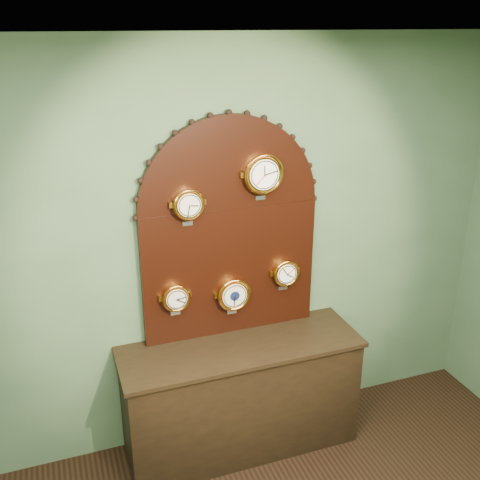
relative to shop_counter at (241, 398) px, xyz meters
name	(u,v)px	position (x,y,z in m)	size (l,w,h in m)	color
wall_back	(228,252)	(0.00, 0.27, 1.00)	(4.00, 4.00, 0.00)	#466343
shop_counter	(241,398)	(0.00, 0.00, 0.00)	(1.60, 0.50, 0.80)	black
display_board	(230,223)	(0.00, 0.22, 1.23)	(1.26, 0.06, 1.53)	black
roman_clock	(188,204)	(-0.29, 0.15, 1.41)	(0.20, 0.08, 0.25)	orange
arabic_clock	(263,174)	(0.20, 0.15, 1.55)	(0.27, 0.08, 0.31)	orange
hygrometer	(176,297)	(-0.40, 0.15, 0.78)	(0.19, 0.08, 0.24)	orange
barometer	(233,294)	(0.00, 0.15, 0.74)	(0.23, 0.08, 0.28)	orange
tide_clock	(285,272)	(0.38, 0.15, 0.84)	(0.19, 0.08, 0.24)	orange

